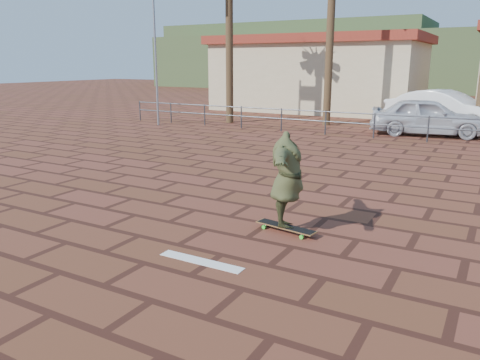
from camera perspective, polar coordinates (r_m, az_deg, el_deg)
name	(u,v)px	position (r m, az deg, el deg)	size (l,w,h in m)	color
ground	(206,230)	(8.44, -4.14, -6.04)	(120.00, 120.00, 0.00)	brown
paint_stripe	(201,261)	(7.15, -4.77, -9.85)	(1.40, 0.22, 0.01)	white
guardrail	(374,121)	(19.23, 16.07, 6.92)	(24.06, 0.06, 1.00)	#47494F
flagpole	(156,23)	(22.72, -10.16, 18.27)	(1.30, 0.10, 8.00)	gray
building_west	(319,73)	(30.43, 9.64, 12.73)	(12.60, 7.60, 4.50)	beige
hill_front	(464,62)	(56.76, 25.64, 12.85)	(70.00, 18.00, 6.00)	#384C28
hill_back	(295,55)	(67.94, 6.76, 14.93)	(35.00, 14.00, 8.00)	#384C28
longboard	(286,227)	(8.30, 5.60, -5.74)	(1.17, 0.44, 0.11)	olive
skateboarder	(287,180)	(8.05, 5.75, 0.03)	(2.07, 0.56, 1.68)	#404425
car_silver	(428,117)	(20.75, 21.92, 7.18)	(1.80, 4.48, 1.53)	silver
car_white	(445,109)	(23.30, 23.72, 7.88)	(1.81, 5.18, 1.71)	white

